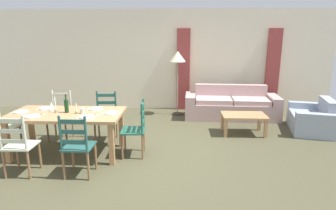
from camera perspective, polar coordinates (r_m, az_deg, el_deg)
ground_plane at (r=4.94m, az=-5.94°, el=-10.36°), size 9.60×9.60×0.02m
wall_far at (r=7.80m, az=-2.71°, el=9.12°), size 9.60×0.16×2.70m
curtain_panel_left at (r=7.66m, az=3.13°, el=7.14°), size 0.35×0.08×2.20m
curtain_panel_right at (r=8.06m, az=20.58°, el=6.61°), size 0.35×0.08×2.20m
dining_table at (r=5.05m, az=-20.03°, el=-2.45°), size 1.90×0.96×0.75m
dining_chair_near_left at (r=4.64m, az=-28.23°, el=-7.20°), size 0.42×0.40×0.96m
dining_chair_near_right at (r=4.27m, az=-18.01°, el=-7.93°), size 0.42×0.41×0.96m
dining_chair_far_left at (r=5.91m, az=-21.12°, el=-2.06°), size 0.42×0.40×0.96m
dining_chair_far_right at (r=5.60m, az=-12.53°, el=-2.32°), size 0.45×0.43×0.96m
dining_chair_head_west at (r=5.67m, az=-30.92°, el=-3.83°), size 0.42×0.43×0.96m
dining_chair_head_east at (r=4.80m, az=-6.53°, el=-4.85°), size 0.42×0.44×0.96m
dinner_plate_near_left at (r=5.00m, az=-25.97°, el=-2.06°), size 0.24×0.24×0.02m
fork_near_left at (r=5.08m, az=-27.45°, el=-2.08°), size 0.03×0.17×0.01m
dinner_plate_near_right at (r=4.64m, az=-16.14°, el=-2.33°), size 0.24×0.24×0.02m
fork_near_right at (r=4.70m, az=-17.87°, el=-2.36°), size 0.03×0.17×0.01m
dinner_plate_far_left at (r=5.43m, az=-23.53°, el=-0.61°), size 0.24×0.24×0.02m
fork_far_left at (r=5.50m, az=-24.93°, el=-0.65°), size 0.03×0.17×0.01m
dinner_plate_far_right at (r=5.10m, az=-14.40°, el=-0.75°), size 0.24×0.24×0.02m
fork_far_right at (r=5.15m, az=-15.99°, el=-0.79°), size 0.03×0.17×0.01m
dinner_plate_head_west at (r=5.37m, az=-27.84°, el=-1.23°), size 0.24×0.24×0.02m
fork_head_west at (r=5.45m, az=-29.19°, el=-1.26°), size 0.03×0.17×0.01m
dinner_plate_head_east at (r=4.78m, az=-11.46°, el=-1.58°), size 0.24×0.24×0.02m
fork_head_east at (r=4.82m, az=-13.18°, el=-1.61°), size 0.02×0.17×0.01m
wine_bottle at (r=5.01m, az=-20.05°, el=-0.15°), size 0.07×0.07×0.32m
wine_glass_near_left at (r=5.02m, az=-24.22°, el=-0.60°), size 0.06×0.06×0.16m
wine_glass_near_right at (r=4.70m, az=-14.33°, el=-0.73°), size 0.06×0.06×0.16m
wine_glass_far_left at (r=5.23m, az=-22.76°, el=0.09°), size 0.06×0.06×0.16m
coffee_cup_primary at (r=4.90m, az=-17.07°, el=-1.12°), size 0.07×0.07×0.09m
candle_tall at (r=5.10m, az=-21.97°, el=-0.56°), size 0.05×0.05×0.27m
candle_short at (r=4.91m, az=-18.18°, el=-1.16°), size 0.05×0.05×0.17m
couch at (r=7.20m, az=12.73°, el=-0.20°), size 2.31×0.90×0.80m
coffee_table at (r=6.04m, az=15.22°, el=-2.47°), size 0.90×0.56×0.42m
armchair_upholstered at (r=6.80m, az=27.69°, el=-2.71°), size 1.03×1.30×0.72m
standing_lamp at (r=7.08m, az=1.99°, el=9.10°), size 0.40×0.40×1.64m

